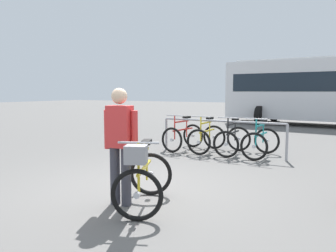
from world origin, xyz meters
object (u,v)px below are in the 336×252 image
person_with_featured_bike (120,141)px  racked_bike_red (183,136)px  racked_bike_black (233,140)px  racked_bike_teal (261,142)px  racked_bike_yellow (207,138)px  featured_bicycle (143,177)px

person_with_featured_bike → racked_bike_red: bearing=104.6°
racked_bike_black → person_with_featured_bike: person_with_featured_bike is taller
racked_bike_teal → racked_bike_yellow: bearing=179.9°
racked_bike_yellow → person_with_featured_bike: size_ratio=0.69×
racked_bike_black → racked_bike_teal: 0.70m
racked_bike_black → racked_bike_teal: bearing=-0.1°
person_with_featured_bike → racked_bike_black: bearing=86.4°
racked_bike_yellow → racked_bike_black: same height
racked_bike_yellow → racked_bike_teal: 1.40m
racked_bike_teal → person_with_featured_bike: size_ratio=0.70×
racked_bike_black → featured_bicycle: same height
racked_bike_red → racked_bike_black: size_ratio=1.05×
racked_bike_red → racked_bike_teal: (2.10, -0.00, -0.00)m
featured_bicycle → racked_bike_teal: bearing=82.1°
racked_bike_black → featured_bicycle: (0.10, -4.33, 0.08)m
featured_bicycle → person_with_featured_bike: person_with_featured_bike is taller
racked_bike_black → person_with_featured_bike: (-0.28, -4.33, 0.54)m
racked_bike_black → racked_bike_teal: size_ratio=0.98×
racked_bike_red → racked_bike_black: same height
racked_bike_red → racked_bike_yellow: (0.70, -0.00, -0.00)m
racked_bike_yellow → featured_bicycle: bearing=-79.5°
racked_bike_yellow → racked_bike_teal: bearing=-0.1°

